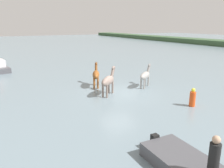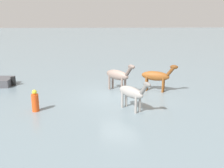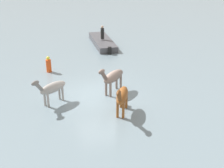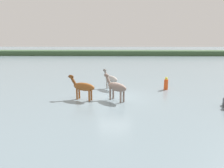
{
  "view_description": "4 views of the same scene",
  "coord_description": "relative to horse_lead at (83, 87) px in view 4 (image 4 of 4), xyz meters",
  "views": [
    {
      "loc": [
        13.69,
        -7.96,
        4.83
      ],
      "look_at": [
        0.54,
        -0.86,
        0.88
      ],
      "focal_mm": 36.11,
      "sensor_mm": 36.0,
      "label": 1
    },
    {
      "loc": [
        1.27,
        14.85,
        4.71
      ],
      "look_at": [
        0.6,
        0.79,
        0.92
      ],
      "focal_mm": 40.56,
      "sensor_mm": 36.0,
      "label": 2
    },
    {
      "loc": [
        -14.94,
        3.12,
        7.53
      ],
      "look_at": [
        -0.91,
        -0.61,
        1.07
      ],
      "focal_mm": 46.47,
      "sensor_mm": 36.0,
      "label": 3
    },
    {
      "loc": [
        0.07,
        -15.91,
        4.54
      ],
      "look_at": [
        -0.2,
        0.37,
        0.96
      ],
      "focal_mm": 33.78,
      "sensor_mm": 36.0,
      "label": 4
    }
  ],
  "objects": [
    {
      "name": "ground_plane",
      "position": [
        2.34,
        0.76,
        -0.99
      ],
      "size": [
        187.92,
        187.92,
        0.0
      ],
      "primitive_type": "plane",
      "color": "gray"
    },
    {
      "name": "horse_dun_straggler",
      "position": [
        2.46,
        -0.17,
        0.04
      ],
      "size": [
        1.89,
        2.05,
        1.88
      ],
      "rotation": [
        0.0,
        0.0,
        2.3
      ],
      "color": "gray",
      "rests_on": "ground_plane"
    },
    {
      "name": "buoy_channel_marker",
      "position": [
        6.93,
        3.27,
        -0.48
      ],
      "size": [
        0.36,
        0.36,
        1.14
      ],
      "color": "#E54C19",
      "rests_on": "ground_plane"
    },
    {
      "name": "distant_shoreline",
      "position": [
        2.34,
        41.56,
        -0.99
      ],
      "size": [
        169.13,
        6.0,
        2.4
      ],
      "primitive_type": "cube",
      "color": "#3A5636",
      "rests_on": "ground_plane"
    },
    {
      "name": "horse_lead",
      "position": [
        0.0,
        0.0,
        0.0
      ],
      "size": [
        2.24,
        1.33,
        1.8
      ],
      "rotation": [
        0.0,
        0.0,
        2.69
      ],
      "color": "brown",
      "rests_on": "ground_plane"
    },
    {
      "name": "horse_gray_outer",
      "position": [
        2.0,
        3.37,
        -0.05
      ],
      "size": [
        1.56,
        1.99,
        1.72
      ],
      "rotation": [
        0.0,
        0.0,
        2.19
      ],
      "color": "#9E9993",
      "rests_on": "ground_plane"
    }
  ]
}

